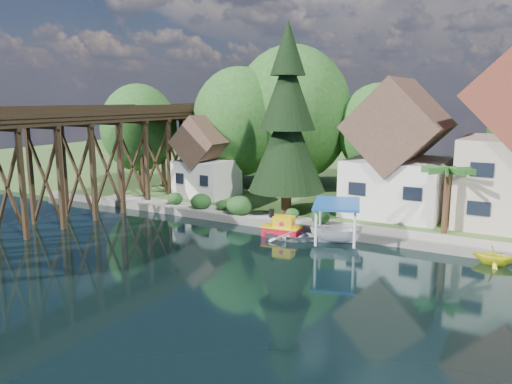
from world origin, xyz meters
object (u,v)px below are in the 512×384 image
Objects in this scene: conifer at (287,123)px; tugboat at (282,228)px; boat_canopy at (336,226)px; boat_yellow at (494,254)px; house_left at (398,157)px; shed at (207,162)px; boat_white_a at (293,234)px; palm_tree at (448,172)px; trestle_bridge at (96,152)px.

tugboat is at bearing -67.14° from conifer.
boat_yellow is (9.93, 0.42, -0.59)m from boat_canopy.
conifer reaches higher than tugboat.
house_left is 9.56m from conifer.
shed is 11.30m from conifer.
conifer reaches higher than boat_canopy.
boat_white_a is (1.04, -0.39, -0.19)m from tugboat.
tugboat is (2.09, -4.96, -7.33)m from conifer.
shed is 0.51× the size of conifer.
palm_tree is at bearing -8.02° from shed.
trestle_bridge reaches higher than boat_white_a.
conifer reaches higher than trestle_bridge.
boat_white_a is at bearing -59.66° from conifer.
shed is 18.13m from boat_canopy.
palm_tree is at bearing 24.91° from tugboat.
boat_white_a is 0.76× the size of boat_canopy.
boat_white_a is at bearing -167.09° from boat_canopy.
trestle_bridge is 18.16× the size of boat_yellow.
boat_yellow reaches higher than boat_white_a.
palm_tree reaches higher than boat_white_a.
boat_white_a is at bearing -32.48° from shed.
boat_canopy reaches higher than boat_yellow.
trestle_bridge is 16.53m from conifer.
house_left is 18.11m from shed.
trestle_bridge reaches higher than boat_canopy.
boat_white_a is 12.96m from boat_yellow.
palm_tree is 12.24m from tugboat.
boat_yellow is at bearing -15.63° from shed.
tugboat is 1.13m from boat_white_a.
palm_tree is 1.73× the size of tugboat.
boat_yellow is (31.12, 2.02, -4.71)m from trestle_bridge.
tugboat is at bearing -155.09° from palm_tree.
palm_tree is 6.88m from boat_yellow.
house_left is at bearing 25.21° from trestle_bridge.
conifer is 2.99× the size of boat_canopy.
house_left is 11.98m from boat_white_a.
conifer reaches higher than shed.
house_left is at bearing 78.90° from boat_canopy.
conifer is (15.07, 6.27, 2.58)m from trestle_bridge.
conifer reaches higher than boat_white_a.
boat_white_a is (3.13, -5.36, -7.52)m from conifer.
conifer is 10.21m from boat_canopy.
conifer is at bearing 22.60° from trestle_bridge.
boat_yellow is at bearing -92.19° from boat_white_a.
trestle_bridge is at bearing 85.82° from boat_white_a.
conifer is 9.75m from boat_white_a.
tugboat is at bearing -175.88° from boat_canopy.
palm_tree is (27.58, 6.15, -0.50)m from trestle_bridge.
house_left reaches higher than boat_canopy.
trestle_bridge is at bearing -175.63° from tugboat.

